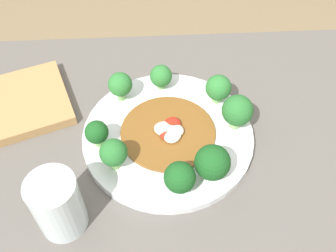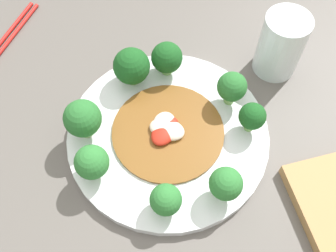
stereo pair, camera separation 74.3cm
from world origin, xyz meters
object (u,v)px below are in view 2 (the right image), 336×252
broccoli_southwest (232,87)px  broccoli_north (166,200)px  broccoli_northeast (92,163)px  drinking_glass (281,45)px  broccoli_west (252,119)px  chopsticks (6,40)px  plate (168,135)px  stirfry_center (167,130)px  broccoli_northwest (226,184)px  broccoli_southeast (132,66)px  broccoli_south (167,58)px  broccoli_east (83,119)px

broccoli_southwest → broccoli_north: 0.21m
broccoli_northeast → drinking_glass: 0.36m
broccoli_west → chopsticks: broccoli_west is taller
plate → broccoli_north: 0.13m
stirfry_center → chopsticks: (0.31, -0.17, -0.02)m
plate → broccoli_northeast: bearing=37.2°
broccoli_southwest → broccoli_northwest: broccoli_southwest is taller
broccoli_southwest → chopsticks: size_ratio=0.32×
broccoli_southeast → stirfry_center: (-0.07, 0.09, -0.03)m
broccoli_south → broccoli_southwest: bearing=153.9°
stirfry_center → broccoli_northwest: bearing=133.1°
drinking_glass → broccoli_northeast: bearing=40.6°
drinking_glass → stirfry_center: bearing=42.1°
broccoli_southeast → chopsticks: broccoli_southeast is taller
plate → broccoli_south: 0.13m
broccoli_southwest → drinking_glass: (-0.08, -0.09, 0.00)m
broccoli_south → chopsticks: 0.31m
broccoli_west → broccoli_northeast: bearing=21.9°
broccoli_southwest → drinking_glass: bearing=-131.2°
stirfry_center → drinking_glass: bearing=-137.9°
broccoli_west → drinking_glass: size_ratio=0.50×
broccoli_west → broccoli_east: (0.25, 0.03, 0.01)m
plate → stirfry_center: 0.01m
broccoli_southeast → broccoli_east: 0.12m
chopsticks → drinking_glass: bearing=178.0°
broccoli_northwest → drinking_glass: drinking_glass is taller
broccoli_north → chopsticks: (0.32, -0.30, -0.04)m
broccoli_southwest → broccoli_west: size_ratio=1.13×
broccoli_west → broccoli_east: size_ratio=0.78×
broccoli_southwest → drinking_glass: drinking_glass is taller
broccoli_northeast → stirfry_center: bearing=-142.2°
broccoli_east → plate: bearing=-175.1°
broccoli_southeast → stirfry_center: 0.12m
plate → drinking_glass: (-0.17, -0.16, 0.05)m
broccoli_northwest → stirfry_center: broccoli_northwest is taller
plate → chopsticks: bearing=-29.1°
broccoli_southwest → stirfry_center: 0.12m
broccoli_southwest → chopsticks: broccoli_southwest is taller
broccoli_southeast → drinking_glass: 0.25m
broccoli_north → broccoli_west: bearing=-131.2°
broccoli_south → drinking_glass: size_ratio=0.55×
stirfry_center → broccoli_southeast: bearing=-55.4°
broccoli_south → broccoli_east: bearing=48.9°
broccoli_southwest → broccoli_north: (0.09, 0.19, -0.01)m
plate → broccoli_southeast: (0.07, -0.10, 0.05)m
stirfry_center → broccoli_southwest: bearing=-145.0°
broccoli_east → broccoli_south: bearing=-131.1°
stirfry_center → chopsticks: stirfry_center is taller
broccoli_west → broccoli_southeast: bearing=-22.8°
broccoli_south → drinking_glass: (-0.19, -0.04, 0.00)m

